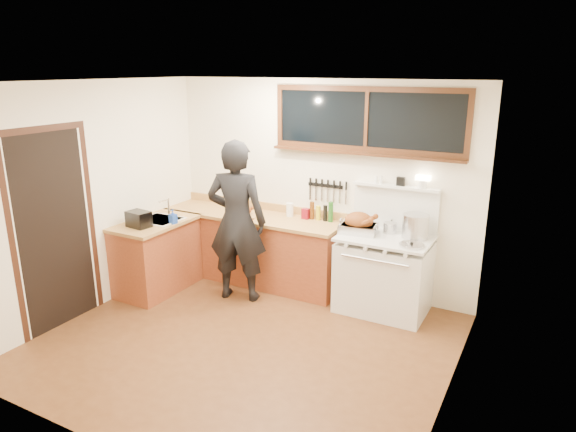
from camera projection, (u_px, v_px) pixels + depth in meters
The scene contains 20 objects.
ground_plane at pixel (245, 344), 5.27m from camera, with size 4.00×3.50×0.02m, color #593117.
room_shell at pixel (241, 187), 4.81m from camera, with size 4.10×3.60×2.65m.
counter_back at pixel (253, 247), 6.73m from camera, with size 2.44×0.64×1.00m.
counter_left at pixel (157, 255), 6.44m from camera, with size 0.64×1.09×0.90m.
sink_unit at pixel (160, 224), 6.38m from camera, with size 0.50×0.45×0.37m.
vintage_stove at pixel (384, 272), 5.88m from camera, with size 1.02×0.74×1.57m.
back_window at pixel (366, 127), 5.87m from camera, with size 2.32×0.13×0.77m.
left_doorway at pixel (55, 229), 5.40m from camera, with size 0.02×1.04×2.17m.
knife_strip at pixel (327, 187), 6.31m from camera, with size 0.52×0.03×0.28m.
man at pixel (237, 221), 6.05m from camera, with size 0.81×0.63×1.95m.
soap_bottle at pixel (173, 217), 6.20m from camera, with size 0.09×0.09×0.17m.
toaster at pixel (139, 219), 6.07m from camera, with size 0.29×0.22×0.19m.
cutting_board at pixel (244, 212), 6.54m from camera, with size 0.45×0.37×0.14m.
roast_turkey at pixel (359, 224), 5.86m from camera, with size 0.46×0.37×0.24m.
stockpot at pixel (415, 226), 5.66m from camera, with size 0.31×0.31×0.27m.
saucepan at pixel (390, 228), 5.87m from camera, with size 0.18×0.29×0.12m.
pot_lid at pixel (412, 245), 5.44m from camera, with size 0.31×0.31×0.04m.
coffee_tin at pixel (306, 214), 6.40m from camera, with size 0.09×0.07×0.13m.
pitcher at pixel (290, 210), 6.50m from camera, with size 0.11×0.11×0.17m.
bottle_cluster at pixel (322, 212), 6.32m from camera, with size 0.31×0.06×0.25m.
Camera 1 is at (2.60, -3.93, 2.73)m, focal length 32.00 mm.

